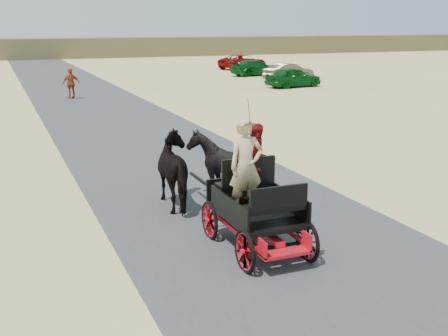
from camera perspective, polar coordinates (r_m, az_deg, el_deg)
name	(u,v)px	position (r m, az deg, el deg)	size (l,w,h in m)	color
ground	(231,209)	(13.02, 0.73, -4.18)	(140.00, 140.00, 0.00)	tan
road	(231,209)	(13.02, 0.73, -4.15)	(6.00, 140.00, 0.01)	#38383A
ridge_far	(32,48)	(73.57, -18.91, 11.41)	(140.00, 6.00, 2.40)	brown
carriage	(256,230)	(10.71, 3.27, -6.34)	(1.30, 2.40, 0.72)	black
horse_left	(179,171)	(13.04, -4.58, -0.30)	(0.91, 2.01, 1.70)	black
horse_right	(223,166)	(13.40, -0.10, 0.16)	(1.37, 1.54, 1.70)	black
driver_man	(246,166)	(10.29, 2.25, 0.16)	(0.66, 0.43, 1.80)	tan
passenger_woman	(257,163)	(11.01, 3.42, 0.50)	(0.77, 0.60, 1.58)	#660C0F
pedestrian	(71,84)	(33.25, -15.27, 8.28)	(1.01, 0.42, 1.73)	#A63713
car_a	(293,77)	(38.35, 7.06, 9.14)	(1.57, 3.90, 1.33)	#0C4C19
car_b	(289,72)	(42.59, 6.58, 9.66)	(1.38, 3.96, 1.30)	brown
car_c	(256,68)	(46.76, 3.25, 10.12)	(1.76, 4.32, 1.25)	#0C4C19
car_d	(243,62)	(53.45, 1.93, 10.73)	(2.23, 4.83, 1.34)	maroon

